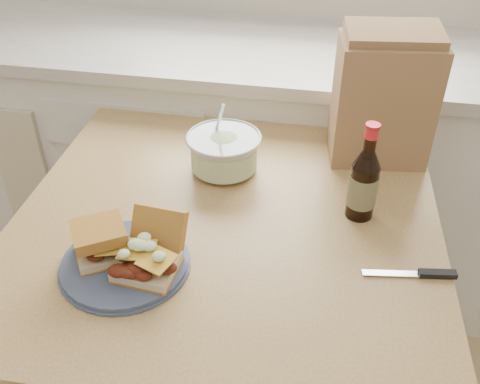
% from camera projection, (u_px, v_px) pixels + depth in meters
% --- Properties ---
extents(cabinet_run, '(2.50, 0.64, 0.94)m').
position_uv_depth(cabinet_run, '(284.00, 165.00, 2.04)').
color(cabinet_run, silver).
rests_on(cabinet_run, ground).
extents(dining_table, '(1.01, 1.01, 0.82)m').
position_uv_depth(dining_table, '(227.00, 253.00, 1.32)').
color(dining_table, tan).
rests_on(dining_table, ground).
extents(plate, '(0.26, 0.26, 0.02)m').
position_uv_depth(plate, '(125.00, 264.00, 1.10)').
color(plate, '#404B67').
rests_on(plate, dining_table).
extents(sandwich_left, '(0.14, 0.14, 0.08)m').
position_uv_depth(sandwich_left, '(100.00, 241.00, 1.09)').
color(sandwich_left, '#CAB28E').
rests_on(sandwich_left, plate).
extents(sandwich_right, '(0.13, 0.17, 0.10)m').
position_uv_depth(sandwich_right, '(151.00, 251.00, 1.07)').
color(sandwich_right, '#CAB28E').
rests_on(sandwich_right, plate).
extents(coleslaw_bowl, '(0.19, 0.19, 0.19)m').
position_uv_depth(coleslaw_bowl, '(224.00, 153.00, 1.37)').
color(coleslaw_bowl, '#B2BFBA').
rests_on(coleslaw_bowl, dining_table).
extents(beer_bottle, '(0.07, 0.07, 0.24)m').
position_uv_depth(beer_bottle, '(364.00, 183.00, 1.20)').
color(beer_bottle, black).
rests_on(beer_bottle, dining_table).
extents(knife, '(0.19, 0.04, 0.01)m').
position_uv_depth(knife, '(426.00, 274.00, 1.08)').
color(knife, silver).
rests_on(knife, dining_table).
extents(paper_bag, '(0.26, 0.19, 0.32)m').
position_uv_depth(paper_bag, '(383.00, 101.00, 1.36)').
color(paper_bag, olive).
rests_on(paper_bag, dining_table).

